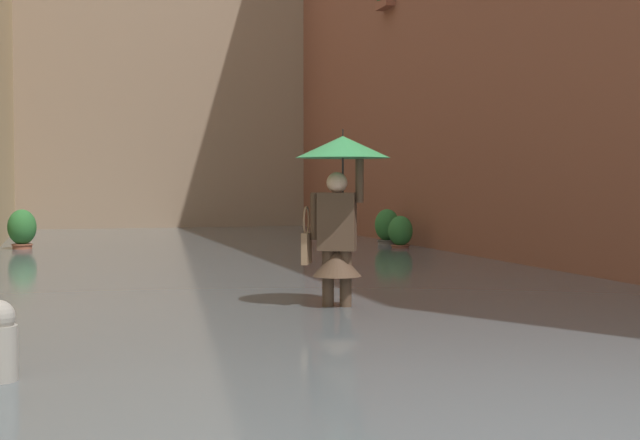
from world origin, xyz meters
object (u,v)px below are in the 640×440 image
potted_plant_near_left (387,230)px  potted_plant_mid_right (22,231)px  potted_plant_mid_left (400,235)px  person_wading (340,192)px

potted_plant_near_left → potted_plant_mid_right: 7.09m
potted_plant_mid_left → potted_plant_mid_right: bearing=-13.8°
potted_plant_mid_left → potted_plant_near_left: size_ratio=0.89×
person_wading → potted_plant_near_left: (-3.67, -8.64, -0.86)m
person_wading → potted_plant_mid_left: size_ratio=2.42×
person_wading → potted_plant_mid_right: bearing=-70.2°
potted_plant_near_left → potted_plant_mid_right: bearing=-6.2°
person_wading → potted_plant_mid_left: person_wading is taller
person_wading → potted_plant_mid_right: person_wading is taller
person_wading → potted_plant_near_left: 9.43m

